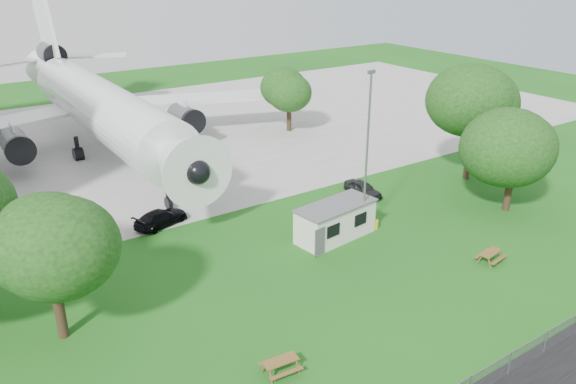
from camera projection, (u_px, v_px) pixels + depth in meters
ground at (326, 308)px, 32.94m from camera, size 160.00×160.00×0.00m
concrete_apron at (116, 144)px, 61.97m from camera, size 120.00×46.00×0.03m
airliner at (97, 103)px, 57.27m from camera, size 46.36×47.73×17.69m
site_cabin at (335, 221)px, 40.82m from camera, size 6.89×3.44×2.62m
picnic_west at (281, 373)px, 27.83m from camera, size 1.93×1.66×0.76m
picnic_east at (490, 262)px, 37.94m from camera, size 2.02×1.77×0.76m
lamp_mast at (367, 157)px, 39.60m from camera, size 0.16×0.16×12.00m
tree_west_small at (46, 240)px, 28.27m from camera, size 6.97×6.97×9.40m
tree_east_front at (515, 149)px, 43.72m from camera, size 7.51×7.51×9.03m
tree_east_back at (475, 105)px, 49.59m from camera, size 7.68×7.68×10.86m
tree_far_apron at (289, 91)px, 64.80m from camera, size 5.49×5.49×7.55m
car_ne_hatch at (363, 189)px, 48.22m from camera, size 1.57×3.79×1.28m
car_apron_van at (161, 218)px, 42.87m from camera, size 4.72×3.02×1.27m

